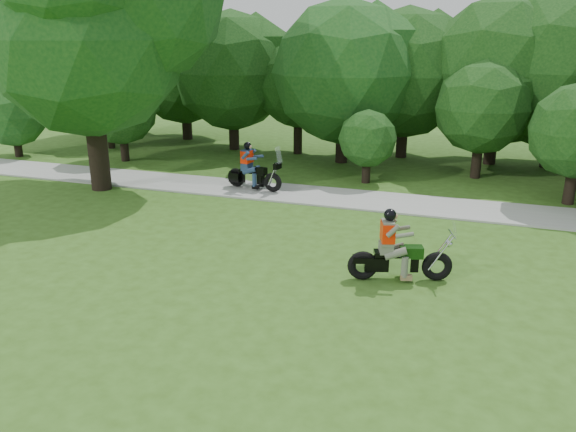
# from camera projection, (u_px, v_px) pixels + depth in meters

# --- Properties ---
(ground) EXTENTS (100.00, 100.00, 0.00)m
(ground) POSITION_uv_depth(u_px,v_px,m) (359.00, 322.00, 10.57)
(ground) COLOR #335518
(ground) RESTS_ON ground
(walkway) EXTENTS (60.00, 2.20, 0.06)m
(walkway) POSITION_uv_depth(u_px,v_px,m) (411.00, 204.00, 17.76)
(walkway) COLOR gray
(walkway) RESTS_ON ground
(tree_line) EXTENTS (39.21, 11.72, 6.99)m
(tree_line) POSITION_uv_depth(u_px,v_px,m) (487.00, 76.00, 22.17)
(tree_line) COLOR black
(tree_line) RESTS_ON ground
(big_tree_west) EXTENTS (8.64, 6.56, 9.96)m
(big_tree_west) POSITION_uv_depth(u_px,v_px,m) (90.00, 15.00, 18.17)
(big_tree_west) COLOR black
(big_tree_west) RESTS_ON ground
(chopper_motorcycle) EXTENTS (2.26, 1.05, 1.64)m
(chopper_motorcycle) POSITION_uv_depth(u_px,v_px,m) (395.00, 254.00, 12.20)
(chopper_motorcycle) COLOR black
(chopper_motorcycle) RESTS_ON ground
(touring_motorcycle) EXTENTS (2.13, 0.85, 1.63)m
(touring_motorcycle) POSITION_uv_depth(u_px,v_px,m) (251.00, 172.00, 19.25)
(touring_motorcycle) COLOR black
(touring_motorcycle) RESTS_ON walkway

